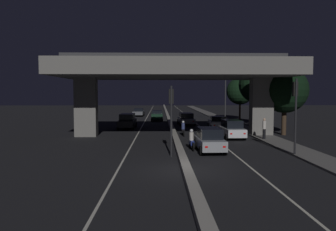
# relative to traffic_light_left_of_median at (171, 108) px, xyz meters

# --- Properties ---
(ground_plane) EXTENTS (200.00, 200.00, 0.00)m
(ground_plane) POSITION_rel_traffic_light_left_of_median_xyz_m (0.65, -3.96, -3.15)
(ground_plane) COLOR black
(lane_line_left_inner) EXTENTS (0.12, 126.00, 0.00)m
(lane_line_left_inner) POSITION_rel_traffic_light_left_of_median_xyz_m (-3.00, 31.04, -3.14)
(lane_line_left_inner) COLOR beige
(lane_line_left_inner) RESTS_ON ground_plane
(lane_line_right_inner) EXTENTS (0.12, 126.00, 0.00)m
(lane_line_right_inner) POSITION_rel_traffic_light_left_of_median_xyz_m (4.31, 31.04, -3.14)
(lane_line_right_inner) COLOR beige
(lane_line_right_inner) RESTS_ON ground_plane
(median_divider) EXTENTS (0.50, 126.00, 0.31)m
(median_divider) POSITION_rel_traffic_light_left_of_median_xyz_m (0.65, 31.04, -2.99)
(median_divider) COLOR gray
(median_divider) RESTS_ON ground_plane
(sidewalk_right) EXTENTS (2.19, 126.00, 0.13)m
(sidewalk_right) POSITION_rel_traffic_light_left_of_median_xyz_m (9.11, 24.04, -3.08)
(sidewalk_right) COLOR #5B5956
(sidewalk_right) RESTS_ON ground_plane
(elevated_overpass) EXTENTS (21.83, 10.89, 7.99)m
(elevated_overpass) POSITION_rel_traffic_light_left_of_median_xyz_m (0.65, 10.43, 2.98)
(elevated_overpass) COLOR slate
(elevated_overpass) RESTS_ON ground_plane
(traffic_light_left_of_median) EXTENTS (0.30, 0.49, 4.60)m
(traffic_light_left_of_median) POSITION_rel_traffic_light_left_of_median_xyz_m (0.00, 0.00, 0.00)
(traffic_light_left_of_median) COLOR black
(traffic_light_left_of_median) RESTS_ON ground_plane
(traffic_light_right_of_median) EXTENTS (0.30, 0.49, 5.08)m
(traffic_light_right_of_median) POSITION_rel_traffic_light_left_of_median_xyz_m (8.11, -0.01, 0.32)
(traffic_light_right_of_median) COLOR black
(traffic_light_right_of_median) RESTS_ON ground_plane
(street_lamp) EXTENTS (2.13, 0.32, 7.57)m
(street_lamp) POSITION_rel_traffic_light_left_of_median_xyz_m (8.54, 26.49, 1.34)
(street_lamp) COLOR #2D2D30
(street_lamp) RESTS_ON ground_plane
(car_silver_lead) EXTENTS (1.95, 4.11, 1.70)m
(car_silver_lead) POSITION_rel_traffic_light_left_of_median_xyz_m (2.75, 1.63, -2.28)
(car_silver_lead) COLOR gray
(car_silver_lead) RESTS_ON ground_plane
(car_white_second) EXTENTS (1.96, 4.19, 1.70)m
(car_white_second) POSITION_rel_traffic_light_left_of_median_xyz_m (5.87, 8.62, -2.28)
(car_white_second) COLOR silver
(car_white_second) RESTS_ON ground_plane
(car_white_third) EXTENTS (2.12, 4.47, 1.56)m
(car_white_third) POSITION_rel_traffic_light_left_of_median_xyz_m (5.84, 15.83, -2.36)
(car_white_third) COLOR silver
(car_white_third) RESTS_ON ground_plane
(car_silver_fourth) EXTENTS (2.17, 4.47, 1.59)m
(car_silver_fourth) POSITION_rel_traffic_light_left_of_median_xyz_m (2.71, 21.78, -2.31)
(car_silver_fourth) COLOR gray
(car_silver_fourth) RESTS_ON ground_plane
(car_black_lead_oncoming) EXTENTS (2.03, 4.77, 1.76)m
(car_black_lead_oncoming) POSITION_rel_traffic_light_left_of_median_xyz_m (-4.60, 17.50, -2.24)
(car_black_lead_oncoming) COLOR black
(car_black_lead_oncoming) RESTS_ON ground_plane
(car_dark_green_second_oncoming) EXTENTS (1.83, 4.72, 1.55)m
(car_dark_green_second_oncoming) POSITION_rel_traffic_light_left_of_median_xyz_m (-1.16, 28.88, -2.32)
(car_dark_green_second_oncoming) COLOR black
(car_dark_green_second_oncoming) RESTS_ON ground_plane
(car_grey_third_oncoming) EXTENTS (2.07, 4.65, 1.42)m
(car_grey_third_oncoming) POSITION_rel_traffic_light_left_of_median_xyz_m (-4.66, 38.93, -2.41)
(car_grey_third_oncoming) COLOR #515459
(car_grey_third_oncoming) RESTS_ON ground_plane
(motorcycle_blue_filtering_near) EXTENTS (0.34, 2.01, 1.52)m
(motorcycle_blue_filtering_near) POSITION_rel_traffic_light_left_of_median_xyz_m (1.58, 2.56, -2.51)
(motorcycle_blue_filtering_near) COLOR black
(motorcycle_blue_filtering_near) RESTS_ON ground_plane
(motorcycle_black_filtering_mid) EXTENTS (0.32, 1.90, 1.47)m
(motorcycle_black_filtering_mid) POSITION_rel_traffic_light_left_of_median_xyz_m (1.54, 10.65, -2.52)
(motorcycle_black_filtering_mid) COLOR black
(motorcycle_black_filtering_mid) RESTS_ON ground_plane
(pedestrian_on_sidewalk) EXTENTS (0.32, 0.32, 1.83)m
(pedestrian_on_sidewalk) POSITION_rel_traffic_light_left_of_median_xyz_m (8.46, 7.31, -2.08)
(pedestrian_on_sidewalk) COLOR black
(pedestrian_on_sidewalk) RESTS_ON sidewalk_right
(roadside_tree_kerbside_near) EXTENTS (4.57, 4.57, 6.76)m
(roadside_tree_kerbside_near) POSITION_rel_traffic_light_left_of_median_xyz_m (11.61, 10.99, 1.31)
(roadside_tree_kerbside_near) COLOR #38281C
(roadside_tree_kerbside_near) RESTS_ON ground_plane
(roadside_tree_kerbside_mid) EXTENTS (4.62, 4.62, 7.58)m
(roadside_tree_kerbside_mid) POSITION_rel_traffic_light_left_of_median_xyz_m (11.68, 20.53, 2.11)
(roadside_tree_kerbside_mid) COLOR #38281C
(roadside_tree_kerbside_mid) RESTS_ON ground_plane
(roadside_tree_kerbside_far) EXTENTS (4.27, 4.27, 6.66)m
(roadside_tree_kerbside_far) POSITION_rel_traffic_light_left_of_median_xyz_m (11.90, 30.19, 1.37)
(roadside_tree_kerbside_far) COLOR #38281C
(roadside_tree_kerbside_far) RESTS_ON ground_plane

